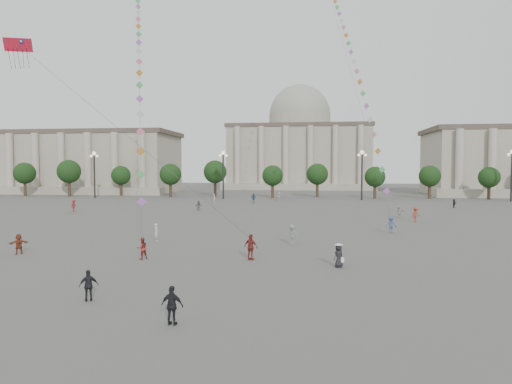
# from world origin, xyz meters

# --- Properties ---
(ground) EXTENTS (360.00, 360.00, 0.00)m
(ground) POSITION_xyz_m (0.00, 0.00, 0.00)
(ground) COLOR #514F4D
(ground) RESTS_ON ground
(hall_west) EXTENTS (84.00, 26.22, 17.20)m
(hall_west) POSITION_xyz_m (-75.00, 93.89, 8.43)
(hall_west) COLOR #A9A08E
(hall_west) RESTS_ON ground
(hall_central) EXTENTS (48.30, 34.30, 35.50)m
(hall_central) POSITION_xyz_m (0.00, 129.22, 14.23)
(hall_central) COLOR #A9A08E
(hall_central) RESTS_ON ground
(tree_row) EXTENTS (137.12, 5.12, 8.00)m
(tree_row) POSITION_xyz_m (0.00, 78.00, 5.39)
(tree_row) COLOR #332619
(tree_row) RESTS_ON ground
(lamp_post_far_west) EXTENTS (2.00, 0.90, 10.65)m
(lamp_post_far_west) POSITION_xyz_m (-45.00, 70.00, 7.35)
(lamp_post_far_west) COLOR #262628
(lamp_post_far_west) RESTS_ON ground
(lamp_post_mid_west) EXTENTS (2.00, 0.90, 10.65)m
(lamp_post_mid_west) POSITION_xyz_m (-15.00, 70.00, 7.35)
(lamp_post_mid_west) COLOR #262628
(lamp_post_mid_west) RESTS_ON ground
(lamp_post_mid_east) EXTENTS (2.00, 0.90, 10.65)m
(lamp_post_mid_east) POSITION_xyz_m (15.00, 70.00, 7.35)
(lamp_post_mid_east) COLOR #262628
(lamp_post_mid_east) RESTS_ON ground
(lamp_post_far_east) EXTENTS (2.00, 0.90, 10.65)m
(lamp_post_far_east) POSITION_xyz_m (45.00, 70.00, 7.35)
(lamp_post_far_east) COLOR #262628
(lamp_post_far_east) RESTS_ON ground
(person_crowd_0) EXTENTS (1.21, 0.94, 1.91)m
(person_crowd_0) POSITION_xyz_m (-6.79, 58.64, 0.96)
(person_crowd_0) COLOR #2D4965
(person_crowd_0) RESTS_ON ground
(person_crowd_2) EXTENTS (0.97, 1.34, 1.87)m
(person_crowd_2) POSITION_xyz_m (-32.84, 38.70, 0.94)
(person_crowd_2) COLOR maroon
(person_crowd_2) RESTS_ON ground
(person_crowd_4) EXTENTS (1.29, 1.71, 1.79)m
(person_crowd_4) POSITION_xyz_m (-2.25, 65.56, 0.90)
(person_crowd_4) COLOR silver
(person_crowd_4) RESTS_ON ground
(person_crowd_6) EXTENTS (1.31, 0.95, 1.82)m
(person_crowd_6) POSITION_xyz_m (2.81, 11.47, 0.91)
(person_crowd_6) COLOR slate
(person_crowd_6) RESTS_ON ground
(person_crowd_7) EXTENTS (1.53, 0.55, 1.62)m
(person_crowd_7) POSITION_xyz_m (16.48, 35.71, 0.81)
(person_crowd_7) COLOR #B7B7B3
(person_crowd_7) RESTS_ON ground
(person_crowd_8) EXTENTS (1.44, 1.30, 1.93)m
(person_crowd_8) POSITION_xyz_m (17.61, 30.74, 0.97)
(person_crowd_8) COLOR #A03B2B
(person_crowd_8) RESTS_ON ground
(person_crowd_9) EXTENTS (1.20, 1.38, 1.51)m
(person_crowd_9) POSITION_xyz_m (28.81, 52.86, 0.75)
(person_crowd_9) COLOR black
(person_crowd_9) RESTS_ON ground
(person_crowd_10) EXTENTS (0.64, 0.78, 1.83)m
(person_crowd_10) POSITION_xyz_m (-14.32, 57.64, 0.91)
(person_crowd_10) COLOR silver
(person_crowd_10) RESTS_ON ground
(person_crowd_12) EXTENTS (1.49, 0.87, 1.53)m
(person_crowd_12) POSITION_xyz_m (-13.66, 42.72, 0.77)
(person_crowd_12) COLOR #5C5D61
(person_crowd_12) RESTS_ON ground
(person_crowd_13) EXTENTS (0.62, 0.72, 1.67)m
(person_crowd_13) POSITION_xyz_m (-9.91, 12.01, 0.84)
(person_crowd_13) COLOR silver
(person_crowd_13) RESTS_ON ground
(tourist_0) EXTENTS (1.23, 0.90, 1.93)m
(tourist_0) POSITION_xyz_m (0.07, 4.39, 0.97)
(tourist_0) COLOR maroon
(tourist_0) RESTS_ON ground
(tourist_1) EXTENTS (1.05, 0.53, 1.72)m
(tourist_1) POSITION_xyz_m (-1.43, -10.00, 0.86)
(tourist_1) COLOR black
(tourist_1) RESTS_ON ground
(tourist_2) EXTENTS (1.43, 1.37, 1.62)m
(tourist_2) POSITION_xyz_m (-18.59, 4.44, 0.81)
(tourist_2) COLOR brown
(tourist_2) RESTS_ON ground
(tourist_4) EXTENTS (1.02, 0.80, 1.62)m
(tourist_4) POSITION_xyz_m (-6.78, -7.06, 0.81)
(tourist_4) COLOR black
(tourist_4) RESTS_ON ground
(kite_flyer_0) EXTENTS (1.01, 0.98, 1.65)m
(kite_flyer_0) POSITION_xyz_m (-8.08, 3.69, 0.82)
(kite_flyer_0) COLOR maroon
(kite_flyer_0) RESTS_ON ground
(kite_flyer_1) EXTENTS (1.20, 0.74, 1.80)m
(kite_flyer_1) POSITION_xyz_m (12.80, 19.95, 0.90)
(kite_flyer_1) COLOR #384F7F
(kite_flyer_1) RESTS_ON ground
(hat_person) EXTENTS (0.92, 0.92, 1.69)m
(hat_person) POSITION_xyz_m (6.42, 2.64, 0.85)
(hat_person) COLOR black
(hat_person) RESTS_ON ground
(dragon_kite) EXTENTS (10.97, 1.64, 25.06)m
(dragon_kite) POSITION_xyz_m (-19.29, 6.47, 16.11)
(dragon_kite) COLOR red
(dragon_kite) RESTS_ON ground
(kite_train_west) EXTENTS (18.78, 46.11, 65.81)m
(kite_train_west) POSITION_xyz_m (-17.81, 28.46, 24.38)
(kite_train_west) COLOR #3F3F3F
(kite_train_west) RESTS_ON ground
(kite_train_mid) EXTENTS (7.70, 46.15, 68.50)m
(kite_train_mid) POSITION_xyz_m (9.08, 44.53, 28.50)
(kite_train_mid) COLOR #3F3F3F
(kite_train_mid) RESTS_ON ground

